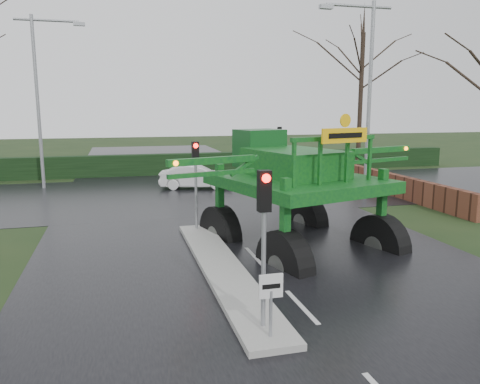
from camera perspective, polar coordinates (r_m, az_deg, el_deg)
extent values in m
plane|color=black|center=(11.77, 7.51, -13.77)|extent=(140.00, 140.00, 0.00)
cube|color=black|center=(20.90, -2.93, -2.98)|extent=(14.00, 80.00, 0.02)
cube|color=black|center=(26.68, -5.60, -0.12)|extent=(80.00, 12.00, 0.02)
cube|color=gray|center=(14.04, -2.19, -9.28)|extent=(1.20, 10.00, 0.16)
cube|color=black|center=(34.41, -7.78, 3.41)|extent=(44.00, 0.90, 1.50)
cube|color=#592D1E|center=(30.08, 14.54, 1.91)|extent=(0.40, 20.00, 1.20)
cylinder|color=gray|center=(9.80, 3.76, -14.64)|extent=(0.07, 0.07, 1.00)
cube|color=silver|center=(9.57, 3.80, -11.37)|extent=(0.50, 0.04, 0.50)
cube|color=black|center=(9.55, 3.84, -11.42)|extent=(0.38, 0.01, 0.10)
cylinder|color=gray|center=(9.84, 2.90, -7.64)|extent=(0.10, 0.10, 3.50)
cube|color=black|center=(9.52, 2.97, 0.12)|extent=(0.26, 0.22, 0.85)
sphere|color=#FF0C07|center=(9.35, 3.23, 1.67)|extent=(0.18, 0.18, 0.18)
cylinder|color=gray|center=(17.91, -5.39, 0.47)|extent=(0.10, 0.10, 3.50)
cube|color=black|center=(17.73, -5.46, 4.77)|extent=(0.26, 0.22, 0.85)
sphere|color=#FF0C07|center=(17.58, -5.41, 5.64)|extent=(0.18, 0.18, 0.18)
cylinder|color=gray|center=(31.91, 4.79, 4.74)|extent=(0.10, 0.10, 3.50)
cube|color=black|center=(31.81, 4.83, 7.16)|extent=(0.26, 0.22, 0.85)
sphere|color=#FF0C07|center=(31.92, 4.76, 7.68)|extent=(0.18, 0.18, 0.18)
cylinder|color=gray|center=(25.32, 15.46, 10.37)|extent=(0.20, 0.20, 10.00)
cylinder|color=gray|center=(25.41, 14.32, 21.10)|extent=(3.52, 0.14, 0.14)
cube|color=gray|center=(24.62, 10.46, 21.32)|extent=(0.65, 0.30, 0.20)
cylinder|color=gray|center=(30.23, -23.43, 9.82)|extent=(0.20, 0.20, 10.00)
cylinder|color=gray|center=(30.53, -22.52, 18.76)|extent=(3.52, 0.14, 0.14)
cube|color=gray|center=(30.36, -19.03, 18.80)|extent=(0.65, 0.30, 0.20)
cylinder|color=black|center=(35.37, 14.45, 10.26)|extent=(0.32, 0.32, 10.00)
cone|color=black|center=(35.88, 14.88, 19.56)|extent=(0.24, 0.24, 2.50)
cylinder|color=black|center=(14.84, -5.67, -3.99)|extent=(1.23, 2.36, 2.28)
cylinder|color=#595B56|center=(14.84, -5.67, -3.99)|extent=(0.87, 0.95, 0.80)
cube|color=#0A3D1B|center=(14.55, -5.77, 1.46)|extent=(0.31, 0.31, 2.62)
cylinder|color=black|center=(16.94, 6.98, -2.23)|extent=(1.23, 2.36, 2.28)
cylinder|color=#595B56|center=(16.94, 6.98, -2.23)|extent=(0.87, 0.95, 0.80)
cube|color=#0A3D1B|center=(16.70, 7.09, 2.55)|extent=(0.31, 0.31, 2.62)
cylinder|color=black|center=(11.40, 3.28, -8.35)|extent=(1.23, 2.36, 2.28)
cylinder|color=#595B56|center=(11.40, 3.28, -8.35)|extent=(0.87, 0.95, 0.80)
cube|color=#0A3D1B|center=(11.03, 3.36, -1.31)|extent=(0.31, 0.31, 2.62)
cylinder|color=black|center=(14.03, 17.35, -5.24)|extent=(1.23, 2.36, 2.28)
cylinder|color=#595B56|center=(14.03, 17.35, -5.24)|extent=(0.87, 0.95, 0.80)
cube|color=#0A3D1B|center=(13.73, 17.66, 0.50)|extent=(0.31, 0.31, 2.62)
cube|color=#0A3D1B|center=(13.75, 5.66, 4.06)|extent=(6.12, 6.58, 0.40)
cube|color=#0A3D1B|center=(13.88, 5.14, 6.73)|extent=(3.36, 3.98, 1.03)
cube|color=#10481A|center=(15.76, 0.23, 8.63)|extent=(2.02, 1.79, 1.48)
cube|color=#0A3D1B|center=(12.26, 10.96, 10.93)|extent=(3.32, 1.08, 0.14)
cube|color=#0A3D1B|center=(11.45, -7.82, 7.95)|extent=(2.90, 1.02, 0.21)
sphere|color=orange|center=(10.91, -13.69, 7.65)|extent=(0.16, 0.16, 0.16)
cube|color=#0A3D1B|center=(15.82, 17.53, 8.17)|extent=(2.90, 1.02, 0.21)
sphere|color=orange|center=(16.70, 20.72, 8.07)|extent=(0.16, 0.16, 0.16)
cube|color=yellow|center=(11.92, 12.47, 11.45)|extent=(1.77, 0.57, 0.46)
cube|color=black|center=(11.92, 12.47, 11.45)|extent=(1.32, 0.39, 0.16)
cylinder|color=yellow|center=(11.95, 12.56, 13.64)|extent=(0.41, 0.16, 0.41)
imported|color=silver|center=(28.23, -5.38, 0.44)|extent=(4.50, 2.38, 1.41)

